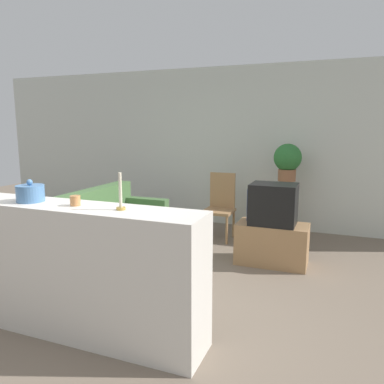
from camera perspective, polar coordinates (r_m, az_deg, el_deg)
The scene contains 12 objects.
ground_plane at distance 3.87m, azimuth -13.08°, elevation -16.49°, with size 14.00×14.00×0.00m, color #756656.
wall_back at distance 6.58m, azimuth 3.64°, elevation 6.85°, with size 9.00×0.06×2.70m.
couch at distance 5.23m, azimuth -13.28°, elevation -5.98°, with size 0.88×2.09×0.84m.
tv_stand at distance 4.83m, azimuth 12.08°, elevation -7.72°, with size 0.87×0.46×0.51m.
television at distance 4.70m, azimuth 12.23°, elevation -1.80°, with size 0.57×0.44×0.50m.
wooden_chair at distance 5.74m, azimuth 4.32°, elevation -1.79°, with size 0.44×0.44×1.00m.
plant_stand at distance 5.99m, azimuth 14.04°, elevation -2.52°, with size 0.17×0.17×0.88m.
potted_plant at distance 5.88m, azimuth 14.36°, elevation 4.73°, with size 0.42×0.42×0.57m.
foreground_counter at distance 3.31m, azimuth -18.08°, elevation -11.09°, with size 2.33×0.44×1.09m.
decorative_bowl at distance 3.40m, azimuth -23.41°, elevation -0.16°, with size 0.23×0.23×0.19m.
candle_jar at distance 3.10m, azimuth -17.37°, elevation -1.26°, with size 0.08×0.08×0.08m.
candlestick at distance 2.85m, azimuth -10.83°, elevation -0.81°, with size 0.07×0.07×0.28m.
Camera 1 is at (2.01, -2.83, 1.71)m, focal length 35.00 mm.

